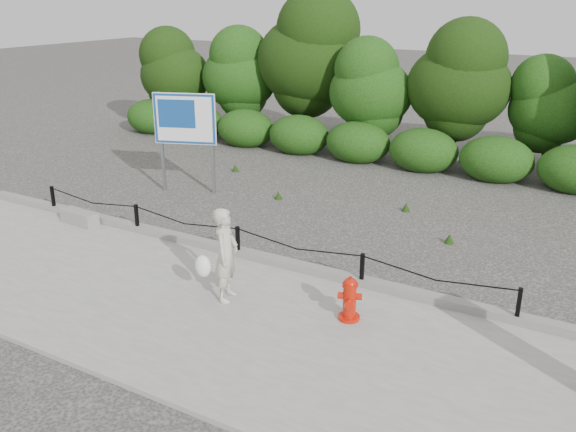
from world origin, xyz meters
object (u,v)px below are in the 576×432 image
Objects in this scene: pedestrian at (224,255)px; advertising_sign at (185,123)px; concrete_block at (80,217)px; fire_hydrant at (350,299)px.

pedestrian is 0.62× the size of advertising_sign.
concrete_block is 3.49m from advertising_sign.
concrete_block is 0.36× the size of advertising_sign.
concrete_block is (-4.68, 1.22, -0.61)m from pedestrian.
pedestrian is at bearing -65.88° from advertising_sign.
advertising_sign is (-6.22, 3.95, 1.33)m from fire_hydrant.
advertising_sign reaches higher than pedestrian.
pedestrian is 1.73× the size of concrete_block.
fire_hydrant is 6.74m from concrete_block.
concrete_block is at bearing 59.64° from pedestrian.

